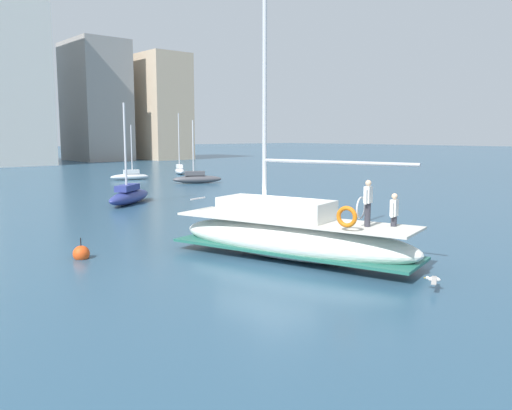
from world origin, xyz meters
TOP-DOWN VIEW (x-y plane):
  - ground_plane at (0.00, 0.00)m, footprint 400.00×400.00m
  - main_sailboat at (-0.34, -0.80)m, footprint 4.90×9.89m
  - moored_sloop_near at (14.49, 26.51)m, footprint 4.55×3.19m
  - moored_sloop_far at (19.81, 37.66)m, footprint 2.85×4.23m
  - moored_catamaran at (11.53, 34.11)m, footprint 3.94×1.91m
  - moored_cutter_left at (2.60, 17.22)m, footprint 5.12×4.46m
  - seagull at (-0.03, -6.42)m, footprint 0.91×0.58m
  - mooring_buoy at (-6.15, 4.27)m, footprint 0.61×0.61m

SIDE VIEW (x-z plane):
  - ground_plane at x=0.00m, z-range 0.00..0.00m
  - mooring_buoy at x=-6.15m, z-range -0.27..0.64m
  - seagull at x=-0.03m, z-range 0.27..0.43m
  - moored_catamaran at x=11.53m, z-range -2.33..3.22m
  - moored_sloop_near at x=14.49m, z-range -2.45..3.44m
  - moored_sloop_far at x=19.81m, z-range -3.02..4.02m
  - moored_cutter_left at x=2.60m, z-range -2.73..3.85m
  - main_sailboat at x=-0.34m, z-range -4.97..6.77m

